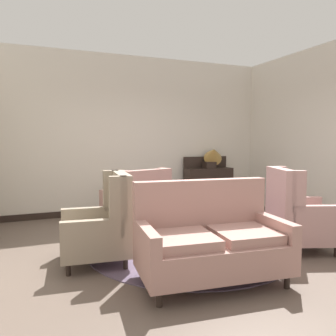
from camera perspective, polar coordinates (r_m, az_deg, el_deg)
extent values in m
plane|color=brown|center=(4.60, 5.29, -14.19)|extent=(8.13, 8.13, 0.00)
cube|color=silver|center=(7.05, -5.59, 5.55)|extent=(5.89, 0.08, 3.18)
cube|color=silver|center=(6.79, 23.87, 5.19)|extent=(0.08, 4.07, 3.18)
cube|color=black|center=(7.15, -5.36, -6.79)|extent=(5.73, 0.03, 0.12)
cylinder|color=#5B4C60|center=(4.85, 3.61, -13.08)|extent=(2.81, 2.81, 0.01)
cylinder|color=black|center=(4.69, 2.69, -8.28)|extent=(0.81, 0.81, 0.04)
cylinder|color=black|center=(4.74, 2.68, -10.70)|extent=(0.10, 0.10, 0.38)
cube|color=black|center=(4.88, 5.09, -12.62)|extent=(0.28, 0.06, 0.07)
cube|color=black|center=(4.90, 0.35, -12.55)|extent=(0.22, 0.26, 0.07)
cube|color=black|center=(4.59, 2.19, -13.77)|extent=(0.21, 0.26, 0.07)
cylinder|color=brown|center=(4.62, 2.31, -8.09)|extent=(0.10, 0.10, 0.02)
ellipsoid|color=brown|center=(4.59, 2.32, -6.62)|extent=(0.17, 0.17, 0.22)
cylinder|color=brown|center=(4.56, 2.32, -4.57)|extent=(0.06, 0.06, 0.11)
torus|color=brown|center=(4.55, 2.33, -3.86)|extent=(0.12, 0.12, 0.02)
cube|color=tan|center=(3.67, 7.55, -14.34)|extent=(1.61, 0.97, 0.31)
cube|color=tan|center=(3.85, 5.56, -6.39)|extent=(1.54, 0.29, 0.60)
cube|color=tan|center=(3.45, 2.64, -11.97)|extent=(0.67, 0.68, 0.10)
cube|color=tan|center=(3.72, 12.68, -10.84)|extent=(0.67, 0.68, 0.10)
cube|color=tan|center=(3.33, -3.52, -11.68)|extent=(0.18, 0.73, 0.20)
cube|color=tan|center=(3.89, 17.65, -9.47)|extent=(0.18, 0.73, 0.20)
cylinder|color=black|center=(3.26, -1.47, -21.14)|extent=(0.06, 0.06, 0.14)
cylinder|color=black|center=(3.80, 19.34, -17.53)|extent=(0.06, 0.06, 0.14)
cylinder|color=black|center=(3.85, -4.12, -16.96)|extent=(0.06, 0.06, 0.14)
cylinder|color=black|center=(4.31, 14.05, -14.65)|extent=(0.06, 0.06, 0.14)
cube|color=tan|center=(5.78, -5.54, -7.39)|extent=(1.09, 1.12, 0.27)
cube|color=tan|center=(5.39, -3.28, -3.50)|extent=(0.86, 0.39, 0.61)
cube|color=tan|center=(5.68, -0.77, -2.32)|extent=(0.16, 0.22, 0.46)
cube|color=tan|center=(5.24, -7.19, -2.96)|extent=(0.16, 0.22, 0.46)
cube|color=tan|center=(5.99, -2.84, -4.50)|extent=(0.34, 0.80, 0.23)
cube|color=tan|center=(5.58, -9.07, -5.25)|extent=(0.34, 0.80, 0.23)
cylinder|color=black|center=(6.32, -4.83, -8.24)|extent=(0.06, 0.06, 0.14)
cylinder|color=black|center=(5.96, -10.37, -9.11)|extent=(0.06, 0.06, 0.14)
cylinder|color=black|center=(5.74, -0.49, -9.58)|extent=(0.06, 0.06, 0.14)
cylinder|color=black|center=(5.34, -6.36, -10.70)|extent=(0.06, 0.06, 0.14)
cube|color=gray|center=(4.30, -12.13, -11.85)|extent=(0.88, 0.89, 0.26)
cube|color=gray|center=(4.22, -7.79, -5.46)|extent=(0.22, 0.82, 0.69)
cube|color=gray|center=(4.55, -9.58, -3.69)|extent=(0.21, 0.12, 0.52)
cube|color=gray|center=(3.85, -8.36, -5.22)|extent=(0.21, 0.12, 0.52)
cube|color=gray|center=(4.58, -13.12, -7.77)|extent=(0.70, 0.17, 0.21)
cube|color=gray|center=(3.89, -12.56, -10.03)|extent=(0.70, 0.17, 0.21)
cylinder|color=black|center=(4.66, -16.36, -13.19)|extent=(0.06, 0.06, 0.14)
cylinder|color=black|center=(4.05, -16.40, -16.03)|extent=(0.06, 0.06, 0.14)
cylinder|color=black|center=(4.70, -8.41, -12.90)|extent=(0.06, 0.06, 0.14)
cylinder|color=black|center=(4.09, -7.13, -15.65)|extent=(0.06, 0.06, 0.14)
cube|color=tan|center=(5.02, 21.67, -9.46)|extent=(1.00, 0.97, 0.30)
cube|color=tan|center=(4.80, 18.29, -4.07)|extent=(0.38, 0.75, 0.68)
cube|color=tan|center=(4.53, 20.82, -3.63)|extent=(0.22, 0.16, 0.52)
cube|color=tan|center=(5.12, 18.00, -2.60)|extent=(0.22, 0.16, 0.52)
cube|color=tan|center=(4.70, 23.93, -7.18)|extent=(0.68, 0.33, 0.24)
cube|color=tan|center=(5.27, 20.83, -5.80)|extent=(0.68, 0.33, 0.24)
cylinder|color=black|center=(4.96, 26.39, -12.40)|extent=(0.06, 0.06, 0.14)
cylinder|color=black|center=(5.46, 23.41, -10.72)|extent=(0.06, 0.06, 0.14)
cylinder|color=black|center=(4.70, 19.46, -13.12)|extent=(0.06, 0.06, 0.14)
cylinder|color=black|center=(5.22, 17.04, -11.24)|extent=(0.06, 0.06, 0.14)
cylinder|color=black|center=(5.77, 12.54, -3.60)|extent=(0.51, 0.51, 0.03)
cylinder|color=black|center=(5.83, 12.48, -6.90)|extent=(0.07, 0.07, 0.65)
cylinder|color=black|center=(5.90, 12.43, -9.79)|extent=(0.33, 0.33, 0.04)
cube|color=black|center=(7.45, 6.79, -2.99)|extent=(1.05, 0.34, 0.78)
cube|color=black|center=(7.53, 6.27, 1.00)|extent=(1.05, 0.04, 0.24)
cube|color=black|center=(7.20, 3.91, -6.77)|extent=(0.06, 0.06, 0.10)
cube|color=black|center=(7.66, 10.32, -6.14)|extent=(0.06, 0.06, 0.10)
cube|color=black|center=(7.42, 3.07, -6.42)|extent=(0.06, 0.06, 0.10)
cube|color=black|center=(7.86, 9.36, -5.84)|extent=(0.06, 0.06, 0.10)
cube|color=black|center=(7.39, 6.90, 0.51)|extent=(0.24, 0.24, 0.14)
cone|color=#B28942|center=(7.33, 7.63, 2.38)|extent=(0.56, 0.62, 0.52)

